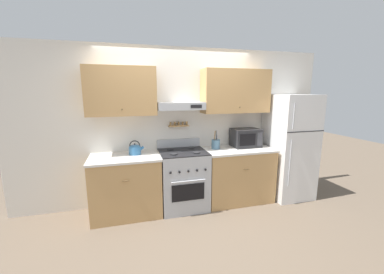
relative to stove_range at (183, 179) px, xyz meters
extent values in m
plane|color=brown|center=(0.00, -0.33, -0.47)|extent=(16.00, 16.00, 0.00)
cube|color=silver|center=(0.00, 0.37, 0.80)|extent=(5.20, 0.08, 2.55)
cube|color=tan|center=(-0.88, 0.17, 1.38)|extent=(1.00, 0.33, 0.71)
sphere|color=brown|center=(-0.88, -0.01, 1.13)|extent=(0.02, 0.02, 0.02)
cube|color=tan|center=(0.95, 0.17, 1.38)|extent=(1.14, 0.33, 0.71)
sphere|color=brown|center=(0.95, -0.01, 1.13)|extent=(0.02, 0.02, 0.02)
cube|color=#ADAFB5|center=(0.00, 0.15, 1.16)|extent=(0.73, 0.37, 0.12)
cube|color=black|center=(0.20, -0.04, 1.16)|extent=(0.18, 0.01, 0.05)
cube|color=tan|center=(0.00, 0.29, 0.82)|extent=(0.34, 0.07, 0.02)
cylinder|color=olive|center=(-0.14, 0.29, 0.86)|extent=(0.03, 0.03, 0.06)
cylinder|color=olive|center=(-0.07, 0.29, 0.86)|extent=(0.03, 0.03, 0.06)
cylinder|color=olive|center=(0.00, 0.29, 0.86)|extent=(0.03, 0.03, 0.06)
cylinder|color=olive|center=(0.07, 0.29, 0.86)|extent=(0.03, 0.03, 0.06)
cylinder|color=olive|center=(0.14, 0.29, 0.86)|extent=(0.03, 0.03, 0.06)
cube|color=tan|center=(-0.88, 0.01, -0.03)|extent=(1.00, 0.64, 0.88)
cube|color=silver|center=(-0.88, 0.01, 0.43)|extent=(1.02, 0.66, 0.03)
cylinder|color=brown|center=(-0.88, -0.32, 0.19)|extent=(0.10, 0.01, 0.01)
cube|color=tan|center=(0.95, 0.01, -0.03)|extent=(1.14, 0.64, 0.88)
cube|color=silver|center=(0.95, 0.01, 0.43)|extent=(1.16, 0.66, 0.03)
cylinder|color=brown|center=(0.95, -0.32, 0.19)|extent=(0.10, 0.01, 0.01)
cube|color=#ADAFB5|center=(0.00, 0.00, -0.01)|extent=(0.73, 0.64, 0.92)
cube|color=black|center=(0.00, -0.33, -0.08)|extent=(0.50, 0.01, 0.26)
cylinder|color=#ADAFB5|center=(0.00, -0.35, 0.10)|extent=(0.51, 0.02, 0.02)
cube|color=black|center=(0.00, 0.00, 0.45)|extent=(0.73, 0.64, 0.01)
cylinder|color=#232326|center=(-0.17, -0.16, 0.47)|extent=(0.11, 0.11, 0.02)
cylinder|color=#232326|center=(0.17, -0.16, 0.47)|extent=(0.11, 0.11, 0.02)
cylinder|color=#232326|center=(-0.17, 0.15, 0.47)|extent=(0.11, 0.11, 0.02)
cylinder|color=#232326|center=(0.17, 0.15, 0.47)|extent=(0.11, 0.11, 0.02)
cylinder|color=black|center=(-0.26, -0.34, 0.25)|extent=(0.03, 0.02, 0.03)
cylinder|color=black|center=(-0.13, -0.34, 0.25)|extent=(0.03, 0.02, 0.03)
cylinder|color=black|center=(0.00, -0.34, 0.25)|extent=(0.03, 0.02, 0.03)
cylinder|color=black|center=(0.13, -0.34, 0.25)|extent=(0.03, 0.02, 0.03)
cylinder|color=black|center=(0.26, -0.34, 0.25)|extent=(0.03, 0.02, 0.03)
cube|color=#ADAFB5|center=(0.00, 0.30, 0.53)|extent=(0.73, 0.04, 0.14)
cube|color=white|center=(1.91, -0.05, 0.43)|extent=(0.70, 0.73, 1.80)
cube|color=black|center=(1.91, -0.42, 0.75)|extent=(0.70, 0.01, 0.01)
cylinder|color=#ADAFB5|center=(1.65, -0.43, 1.01)|extent=(0.02, 0.02, 0.40)
cylinder|color=#ADAFB5|center=(1.65, -0.43, 0.25)|extent=(0.02, 0.02, 0.76)
cylinder|color=teal|center=(-0.73, 0.09, 0.50)|extent=(0.18, 0.18, 0.12)
ellipsoid|color=teal|center=(-0.73, 0.09, 0.56)|extent=(0.17, 0.17, 0.07)
sphere|color=black|center=(-0.73, 0.09, 0.60)|extent=(0.02, 0.02, 0.02)
cylinder|color=teal|center=(-0.64, 0.09, 0.52)|extent=(0.11, 0.04, 0.09)
torus|color=black|center=(-0.73, 0.09, 0.58)|extent=(0.16, 0.01, 0.16)
cube|color=#232326|center=(1.14, 0.11, 0.60)|extent=(0.47, 0.35, 0.31)
cube|color=black|center=(1.09, -0.07, 0.60)|extent=(0.28, 0.01, 0.20)
cube|color=#38383D|center=(1.31, -0.07, 0.60)|extent=(0.09, 0.01, 0.22)
cylinder|color=slate|center=(0.58, 0.09, 0.52)|extent=(0.14, 0.14, 0.15)
cylinder|color=olive|center=(0.56, 0.08, 0.67)|extent=(0.01, 0.05, 0.16)
cylinder|color=#28282B|center=(0.59, 0.10, 0.67)|extent=(0.01, 0.04, 0.16)
cylinder|color=#B2B2B7|center=(0.61, 0.10, 0.67)|extent=(0.01, 0.03, 0.16)
camera|label=1|loc=(-0.82, -3.48, 1.38)|focal=22.00mm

